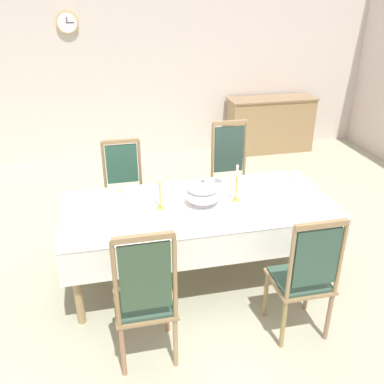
{
  "coord_description": "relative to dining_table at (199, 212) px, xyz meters",
  "views": [
    {
      "loc": [
        -0.81,
        -3.28,
        2.57
      ],
      "look_at": [
        -0.08,
        -0.03,
        0.94
      ],
      "focal_mm": 39.88,
      "sensor_mm": 36.0,
      "label": 1
    }
  ],
  "objects": [
    {
      "name": "ground",
      "position": [
        0.0,
        -0.04,
        -0.71
      ],
      "size": [
        7.26,
        6.86,
        0.04
      ],
      "primitive_type": "cube",
      "color": "#ADAE93"
    },
    {
      "name": "tablecloth",
      "position": [
        0.0,
        -0.0,
        0.0
      ],
      "size": [
        2.44,
        1.08,
        0.31
      ],
      "color": "white",
      "rests_on": "dining_table"
    },
    {
      "name": "bowl_far_left",
      "position": [
        0.27,
        0.39,
        0.1
      ],
      "size": [
        0.2,
        0.2,
        0.04
      ],
      "color": "white",
      "rests_on": "tablecloth"
    },
    {
      "name": "mounted_clock",
      "position": [
        -1.12,
        3.36,
        1.38
      ],
      "size": [
        0.31,
        0.06,
        0.31
      ],
      "color": "#D1B251"
    },
    {
      "name": "chair_south_b",
      "position": [
        0.61,
        -0.94,
        -0.13
      ],
      "size": [
        0.44,
        0.42,
        1.11
      ],
      "color": "#93794E",
      "rests_on": "ground"
    },
    {
      "name": "bowl_near_right",
      "position": [
        0.97,
        0.42,
        0.1
      ],
      "size": [
        0.2,
        0.2,
        0.04
      ],
      "color": "white",
      "rests_on": "tablecloth"
    },
    {
      "name": "chair_south_a",
      "position": [
        -0.61,
        -0.94,
        -0.11
      ],
      "size": [
        0.44,
        0.42,
        1.17
      ],
      "color": "#947555",
      "rests_on": "ground"
    },
    {
      "name": "dining_table",
      "position": [
        0.0,
        0.0,
        0.0
      ],
      "size": [
        2.42,
        1.06,
        0.76
      ],
      "color": "#A18456",
      "rests_on": "ground"
    },
    {
      "name": "candlestick_east",
      "position": [
        0.35,
        -0.0,
        0.22
      ],
      "size": [
        0.07,
        0.07,
        0.36
      ],
      "color": "gold",
      "rests_on": "tablecloth"
    },
    {
      "name": "chair_north_b",
      "position": [
        0.61,
        0.94,
        -0.09
      ],
      "size": [
        0.44,
        0.42,
        1.2
      ],
      "rotation": [
        0.0,
        0.0,
        3.14
      ],
      "color": "#977050",
      "rests_on": "ground"
    },
    {
      "name": "spoon_primary",
      "position": [
        -0.67,
        0.41,
        0.08
      ],
      "size": [
        0.05,
        0.18,
        0.01
      ],
      "rotation": [
        0.0,
        0.0,
        0.17
      ],
      "color": "gold",
      "rests_on": "tablecloth"
    },
    {
      "name": "sideboard",
      "position": [
        1.97,
        3.11,
        -0.24
      ],
      "size": [
        1.44,
        0.48,
        0.9
      ],
      "rotation": [
        0.0,
        0.0,
        3.14
      ],
      "color": "#9A7A51",
      "rests_on": "ground"
    },
    {
      "name": "soup_tureen",
      "position": [
        0.03,
        -0.0,
        0.19
      ],
      "size": [
        0.31,
        0.31,
        0.24
      ],
      "color": "white",
      "rests_on": "tablecloth"
    },
    {
      "name": "back_wall",
      "position": [
        0.0,
        3.43,
        0.95
      ],
      "size": [
        7.26,
        0.08,
        3.29
      ],
      "primitive_type": "cube",
      "color": "beige",
      "rests_on": "ground"
    },
    {
      "name": "chair_north_a",
      "position": [
        -0.61,
        0.94,
        -0.14
      ],
      "size": [
        0.44,
        0.42,
        1.08
      ],
      "rotation": [
        0.0,
        0.0,
        3.14
      ],
      "color": "#A17A4D",
      "rests_on": "ground"
    },
    {
      "name": "candlestick_west",
      "position": [
        -0.35,
        -0.0,
        0.23
      ],
      "size": [
        0.07,
        0.07,
        0.37
      ],
      "color": "gold",
      "rests_on": "tablecloth"
    },
    {
      "name": "bowl_near_left",
      "position": [
        -0.54,
        0.39,
        0.1
      ],
      "size": [
        0.2,
        0.2,
        0.04
      ],
      "color": "white",
      "rests_on": "tablecloth"
    },
    {
      "name": "bowl_far_right",
      "position": [
        -0.97,
        0.39,
        0.09
      ],
      "size": [
        0.16,
        0.16,
        0.03
      ],
      "color": "white",
      "rests_on": "tablecloth"
    },
    {
      "name": "spoon_secondary",
      "position": [
        1.1,
        0.44,
        0.08
      ],
      "size": [
        0.04,
        0.18,
        0.01
      ],
      "rotation": [
        0.0,
        0.0,
        -0.1
      ],
      "color": "gold",
      "rests_on": "tablecloth"
    }
  ]
}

